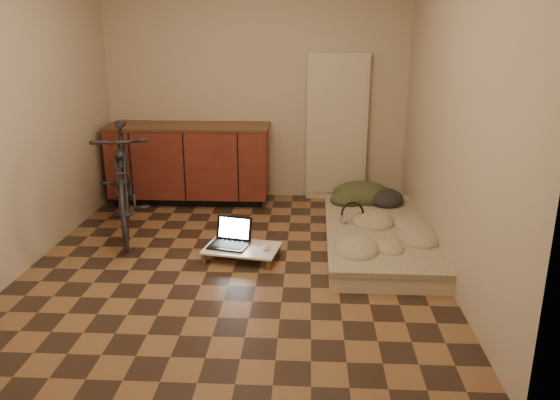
# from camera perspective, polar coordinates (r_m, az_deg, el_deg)

# --- Properties ---
(room_shell) EXTENTS (3.50, 4.00, 2.60)m
(room_shell) POSITION_cam_1_polar(r_m,az_deg,el_deg) (4.49, -4.99, 9.05)
(room_shell) COLOR brown
(room_shell) RESTS_ON ground
(cabinets) EXTENTS (1.84, 0.62, 0.91)m
(cabinets) POSITION_cam_1_polar(r_m,az_deg,el_deg) (6.43, -9.38, 3.87)
(cabinets) COLOR black
(cabinets) RESTS_ON ground
(appliance_panel) EXTENTS (0.70, 0.10, 1.70)m
(appliance_panel) POSITION_cam_1_polar(r_m,az_deg,el_deg) (6.45, 5.96, 7.51)
(appliance_panel) COLOR beige
(appliance_panel) RESTS_ON ground
(bicycle) EXTENTS (1.05, 1.89, 1.17)m
(bicycle) POSITION_cam_1_polar(r_m,az_deg,el_deg) (5.60, -16.07, 2.63)
(bicycle) COLOR black
(bicycle) RESTS_ON ground
(futon) EXTENTS (1.02, 2.09, 0.18)m
(futon) POSITION_cam_1_polar(r_m,az_deg,el_deg) (5.24, 10.31, -3.68)
(futon) COLOR beige
(futon) RESTS_ON ground
(clothing_pile) EXTENTS (0.69, 0.58, 0.27)m
(clothing_pile) POSITION_cam_1_polar(r_m,az_deg,el_deg) (5.95, 9.17, 1.26)
(clothing_pile) COLOR #363A22
(clothing_pile) RESTS_ON futon
(headphones) EXTENTS (0.33, 0.31, 0.18)m
(headphones) POSITION_cam_1_polar(r_m,az_deg,el_deg) (5.27, 7.59, -1.35)
(headphones) COLOR black
(headphones) RESTS_ON futon
(lap_desk) EXTENTS (0.71, 0.52, 0.11)m
(lap_desk) POSITION_cam_1_polar(r_m,az_deg,el_deg) (4.86, -4.00, -5.08)
(lap_desk) COLOR brown
(lap_desk) RESTS_ON ground
(laptop) EXTENTS (0.39, 0.37, 0.23)m
(laptop) POSITION_cam_1_polar(r_m,az_deg,el_deg) (4.90, -5.18, -4.11)
(laptop) COLOR black
(laptop) RESTS_ON lap_desk
(mouse) EXTENTS (0.09, 0.12, 0.04)m
(mouse) POSITION_cam_1_polar(r_m,az_deg,el_deg) (4.78, -1.54, -4.99)
(mouse) COLOR white
(mouse) RESTS_ON lap_desk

